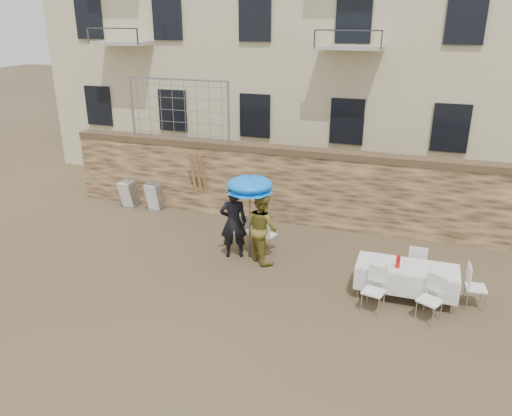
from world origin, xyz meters
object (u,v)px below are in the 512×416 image
(banquet_table, at_px, (407,268))
(table_chair_side, at_px, (476,287))
(man_suit, at_px, (233,222))
(woman_dress, at_px, (262,228))
(soda_bottle, at_px, (398,262))
(table_chair_front_left, at_px, (374,290))
(chair_stack_left, at_px, (132,192))
(couple_chair_right, at_px, (267,234))
(chair_stack_right, at_px, (157,195))
(umbrella, at_px, (250,187))
(couple_chair_left, at_px, (241,230))
(table_chair_back, at_px, (417,263))
(table_chair_front_right, at_px, (430,300))

(banquet_table, xyz_separation_m, table_chair_side, (1.40, 0.10, -0.25))
(man_suit, xyz_separation_m, woman_dress, (0.75, 0.00, -0.04))
(soda_bottle, bearing_deg, table_chair_front_left, -123.69)
(man_suit, height_order, soda_bottle, man_suit)
(woman_dress, bearing_deg, chair_stack_left, 14.37)
(woman_dress, bearing_deg, banquet_table, -152.34)
(couple_chair_right, height_order, table_chair_side, same)
(table_chair_front_left, distance_m, chair_stack_left, 8.92)
(couple_chair_right, bearing_deg, chair_stack_left, -6.84)
(table_chair_side, height_order, chair_stack_right, table_chair_side)
(umbrella, relative_size, couple_chair_left, 2.07)
(couple_chair_right, height_order, table_chair_front_left, same)
(woman_dress, xyz_separation_m, table_chair_back, (3.69, 0.10, -0.41))
(umbrella, height_order, couple_chair_left, umbrella)
(chair_stack_right, bearing_deg, table_chair_front_left, -28.02)
(couple_chair_left, distance_m, chair_stack_right, 3.97)
(table_chair_front_left, height_order, table_chair_back, same)
(table_chair_front_right, height_order, chair_stack_left, table_chair_front_right)
(umbrella, bearing_deg, soda_bottle, -14.58)
(man_suit, height_order, table_chair_back, man_suit)
(table_chair_side, distance_m, chair_stack_left, 10.50)
(table_chair_front_right, bearing_deg, soda_bottle, 165.83)
(table_chair_front_right, height_order, chair_stack_right, table_chair_front_right)
(table_chair_side, bearing_deg, soda_bottle, 93.09)
(table_chair_side, xyz_separation_m, chair_stack_right, (-9.17, 2.96, -0.02))
(umbrella, bearing_deg, table_chair_front_left, -25.52)
(umbrella, height_order, table_chair_front_right, umbrella)
(chair_stack_left, bearing_deg, couple_chair_right, -19.52)
(couple_chair_left, bearing_deg, chair_stack_left, -47.87)
(banquet_table, bearing_deg, man_suit, 170.67)
(table_chair_front_right, bearing_deg, woman_dress, -173.50)
(table_chair_back, relative_size, table_chair_side, 1.00)
(couple_chair_left, distance_m, soda_bottle, 4.29)
(table_chair_back, relative_size, chair_stack_left, 1.04)
(table_chair_front_left, bearing_deg, table_chair_front_right, 12.96)
(couple_chair_left, xyz_separation_m, table_chair_front_left, (3.64, -2.00, 0.00))
(chair_stack_right, bearing_deg, table_chair_front_right, -24.77)
(man_suit, xyz_separation_m, table_chair_front_left, (3.64, -1.45, -0.45))
(couple_chair_left, bearing_deg, table_chair_side, 142.97)
(table_chair_front_left, height_order, chair_stack_right, table_chair_front_left)
(table_chair_front_left, xyz_separation_m, chair_stack_right, (-7.17, 3.81, -0.02))
(table_chair_front_right, xyz_separation_m, chair_stack_right, (-8.27, 3.81, -0.02))
(soda_bottle, bearing_deg, woman_dress, 165.57)
(man_suit, bearing_deg, table_chair_side, 151.50)
(woman_dress, height_order, couple_chair_right, woman_dress)
(umbrella, distance_m, table_chair_side, 5.47)
(couple_chair_right, relative_size, chair_stack_left, 1.04)
(couple_chair_left, xyz_separation_m, chair_stack_right, (-3.53, 1.82, -0.02))
(chair_stack_left, bearing_deg, table_chair_front_right, -22.59)
(chair_stack_right, bearing_deg, couple_chair_right, -23.27)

